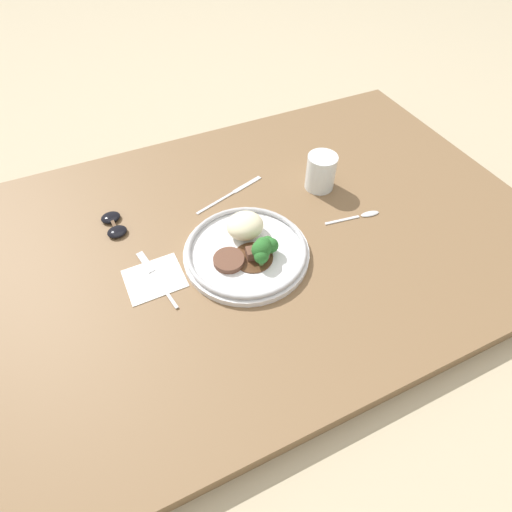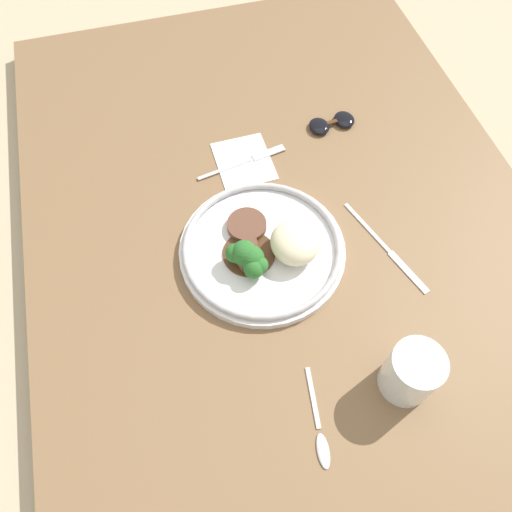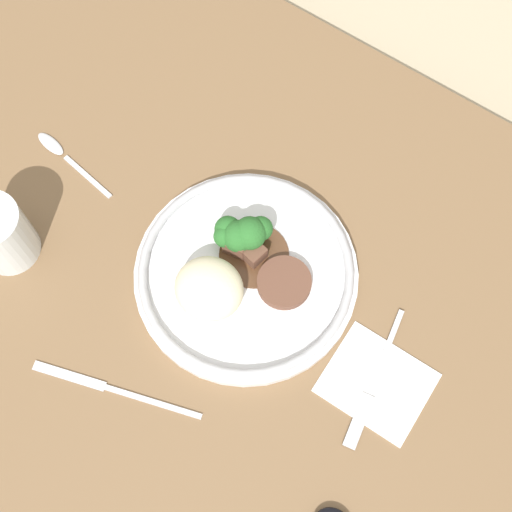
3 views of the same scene
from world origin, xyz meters
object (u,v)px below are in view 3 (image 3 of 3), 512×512
Objects in this scene: juice_glass at (0,235)px; fork at (371,391)px; spoon at (60,152)px; knife at (110,389)px; plate at (242,271)px.

juice_glass is 0.52× the size of fork.
juice_glass is 0.16m from spoon.
juice_glass is 0.45× the size of knife.
spoon is (0.53, -0.04, -0.00)m from fork.
fork is 0.53m from spoon.
knife is (0.05, 0.21, -0.02)m from plate.
juice_glass is at bearing 113.90° from spoon.
plate is 1.36× the size of knife.
knife is 1.44× the size of spoon.
spoon is at bearing -1.12° from plate.
spoon is (0.04, -0.15, -0.04)m from juice_glass.
juice_glass is 0.50m from fork.
fork is 0.87× the size of knife.
spoon is at bearing -104.76° from fork.
fork is (-0.22, 0.03, -0.02)m from plate.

